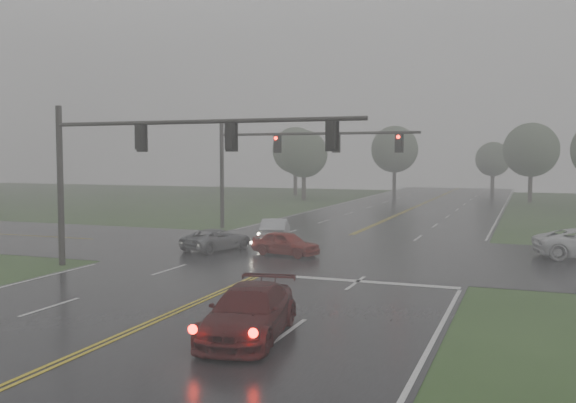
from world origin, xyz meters
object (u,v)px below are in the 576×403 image
at_px(sedan_maroon, 249,338).
at_px(sedan_red, 286,256).
at_px(car_grey, 217,250).
at_px(signal_gantry_near, 145,153).
at_px(sedan_silver, 275,242).
at_px(signal_gantry_far, 280,154).

xyz_separation_m(sedan_maroon, sedan_red, (-4.61, 15.10, 0.00)).
relative_size(sedan_maroon, car_grey, 1.17).
bearing_deg(sedan_maroon, signal_gantry_near, 128.59).
bearing_deg(sedan_silver, signal_gantry_near, 65.45).
height_order(sedan_red, car_grey, sedan_red).
bearing_deg(car_grey, sedan_maroon, 137.59).
bearing_deg(sedan_maroon, car_grey, 111.65).
xyz_separation_m(sedan_silver, signal_gantry_far, (-1.97, 5.76, 5.55)).
height_order(sedan_red, signal_gantry_far, signal_gantry_far).
relative_size(sedan_red, car_grey, 0.87).
bearing_deg(signal_gantry_far, sedan_silver, -71.14).
relative_size(sedan_silver, car_grey, 1.00).
bearing_deg(sedan_silver, sedan_maroon, 93.60).
xyz_separation_m(sedan_maroon, signal_gantry_near, (-9.00, 8.43, 5.51)).
xyz_separation_m(car_grey, signal_gantry_near, (-0.05, -7.11, 5.51)).
distance_m(car_grey, signal_gantry_near, 8.99).
relative_size(sedan_red, sedan_silver, 0.87).
xyz_separation_m(sedan_maroon, sedan_silver, (-7.26, 20.22, 0.00)).
xyz_separation_m(sedan_silver, signal_gantry_near, (-1.74, -11.79, 5.51)).
relative_size(sedan_red, signal_gantry_near, 0.25).
bearing_deg(car_grey, signal_gantry_far, -70.79).
distance_m(sedan_red, sedan_silver, 5.76).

